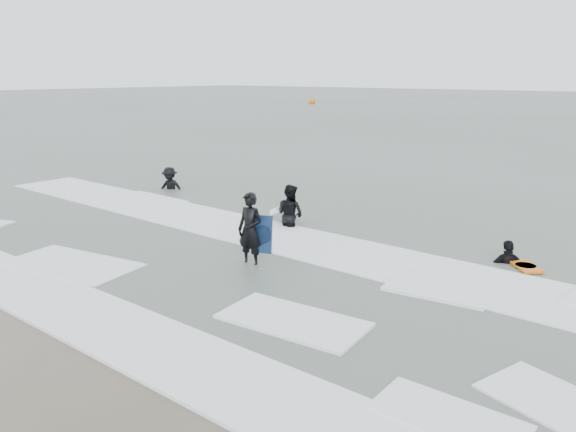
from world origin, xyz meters
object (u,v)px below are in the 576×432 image
Objects in this scene: surfer_wading at (290,227)px; buoy at (312,102)px; surfer_right_near at (508,264)px; surfer_centre at (251,266)px; surfer_breaker at (170,191)px.

buoy is (-43.70, 59.23, 0.42)m from surfer_wading.
surfer_wading is 1.09× the size of surfer_right_near.
surfer_wading is at bearing -53.58° from buoy.
surfer_centre reaches higher than surfer_right_near.
buoy is (-45.26, 62.73, 0.42)m from surfer_centre.
surfer_centre is 77.35m from buoy.
buoy is (-36.17, 57.93, 0.42)m from surfer_breaker.
surfer_centre is at bearing 115.47° from surfer_wading.
surfer_breaker is at bearing -58.02° from buoy.
surfer_right_near is at bearing 34.08° from surfer_centre.
buoy reaches higher than surfer_breaker.
buoy reaches higher than surfer_wading.
surfer_breaker is 14.13m from surfer_right_near.
surfer_right_near is 77.10m from buoy.
surfer_breaker reaches higher than surfer_right_near.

